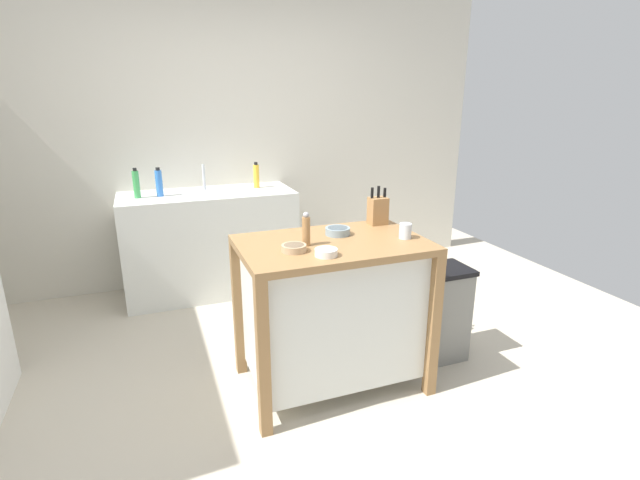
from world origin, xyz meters
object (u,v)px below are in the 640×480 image
object	(u,v)px
bowl_ceramic_wide	(294,248)
bottle_spray_cleaner	(159,183)
knife_block	(378,210)
bottle_hand_soap	(256,176)
bowl_stoneware_deep	(338,231)
kitchen_island	(332,306)
pepper_grinder	(306,230)
bottle_dish_soap	(136,184)
trash_bin	(439,313)
drinking_cup	(405,231)
bowl_ceramic_small	(326,252)
sink_faucet	(204,177)

from	to	relation	value
bowl_ceramic_wide	bottle_spray_cleaner	world-z (taller)	bottle_spray_cleaner
knife_block	bottle_hand_soap	xyz separation A→B (m)	(-0.42, 1.50, 0.01)
bowl_stoneware_deep	bottle_spray_cleaner	xyz separation A→B (m)	(-0.91, 1.55, 0.08)
kitchen_island	pepper_grinder	xyz separation A→B (m)	(-0.16, -0.01, 0.48)
bowl_stoneware_deep	bottle_dish_soap	xyz separation A→B (m)	(-1.08, 1.54, 0.08)
trash_bin	knife_block	bearing A→B (deg)	149.10
pepper_grinder	bottle_hand_soap	world-z (taller)	bottle_hand_soap
knife_block	drinking_cup	size ratio (longest dim) A/B	2.80
trash_bin	bottle_spray_cleaner	bearing A→B (deg)	134.26
bowl_stoneware_deep	bottle_hand_soap	distance (m)	1.63
drinking_cup	trash_bin	size ratio (longest dim) A/B	0.14
bowl_ceramic_wide	bowl_ceramic_small	world-z (taller)	same
bowl_ceramic_small	sink_faucet	world-z (taller)	sink_faucet
knife_block	trash_bin	bearing A→B (deg)	-30.90
drinking_cup	trash_bin	world-z (taller)	drinking_cup
bowl_stoneware_deep	sink_faucet	xyz separation A→B (m)	(-0.54, 1.70, 0.08)
kitchen_island	knife_block	xyz separation A→B (m)	(0.40, 0.24, 0.49)
knife_block	pepper_grinder	bearing A→B (deg)	-155.80
sink_faucet	bottle_spray_cleaner	bearing A→B (deg)	-158.26
bowl_ceramic_small	trash_bin	xyz separation A→B (m)	(0.89, 0.24, -0.60)
bowl_ceramic_small	sink_faucet	xyz separation A→B (m)	(-0.34, 2.03, 0.08)
kitchen_island	trash_bin	bearing A→B (deg)	1.75
trash_bin	sink_faucet	size ratio (longest dim) A/B	2.86
bowl_ceramic_small	bottle_spray_cleaner	distance (m)	2.01
drinking_cup	trash_bin	distance (m)	0.73
bowl_stoneware_deep	sink_faucet	distance (m)	1.78
bowl_ceramic_wide	drinking_cup	distance (m)	0.66
pepper_grinder	sink_faucet	size ratio (longest dim) A/B	0.85
pepper_grinder	bottle_spray_cleaner	world-z (taller)	bottle_spray_cleaner
knife_block	bowl_ceramic_small	size ratio (longest dim) A/B	2.08
bottle_spray_cleaner	drinking_cup	bearing A→B (deg)	-54.66
pepper_grinder	bottle_dish_soap	distance (m)	1.87
bowl_ceramic_wide	bowl_stoneware_deep	bearing A→B (deg)	31.15
pepper_grinder	trash_bin	bearing A→B (deg)	2.34
pepper_grinder	sink_faucet	xyz separation A→B (m)	(-0.30, 1.83, 0.01)
bowl_ceramic_wide	bottle_dish_soap	xyz separation A→B (m)	(-0.75, 1.74, 0.08)
kitchen_island	sink_faucet	world-z (taller)	sink_faucet
bowl_ceramic_small	bottle_dish_soap	world-z (taller)	bottle_dish_soap
kitchen_island	bowl_ceramic_wide	distance (m)	0.50
drinking_cup	bottle_hand_soap	xyz separation A→B (m)	(-0.42, 1.83, 0.05)
bowl_stoneware_deep	bottle_spray_cleaner	bearing A→B (deg)	120.48
drinking_cup	pepper_grinder	distance (m)	0.58
bowl_ceramic_small	bottle_dish_soap	xyz separation A→B (m)	(-0.88, 1.87, 0.08)
sink_faucet	bowl_ceramic_small	bearing A→B (deg)	-80.56
trash_bin	bottle_hand_soap	xyz separation A→B (m)	(-0.78, 1.72, 0.68)
pepper_grinder	sink_faucet	distance (m)	1.85
bottle_spray_cleaner	kitchen_island	bearing A→B (deg)	-63.33
trash_bin	sink_faucet	distance (m)	2.27
trash_bin	bottle_hand_soap	world-z (taller)	bottle_hand_soap
kitchen_island	bottle_hand_soap	bearing A→B (deg)	90.55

